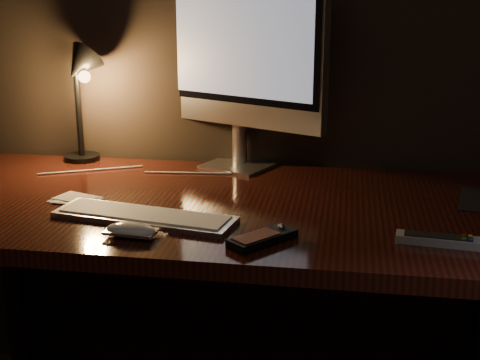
% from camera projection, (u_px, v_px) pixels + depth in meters
% --- Properties ---
extents(desk, '(1.60, 0.75, 0.75)m').
position_uv_depth(desk, '(222.00, 239.00, 1.78)').
color(desk, '#33110B').
rests_on(desk, ground).
extents(monitor, '(0.52, 0.26, 0.59)m').
position_uv_depth(monitor, '(238.00, 49.00, 1.89)').
color(monitor, silver).
rests_on(monitor, desk).
extents(keyboard, '(0.44, 0.19, 0.02)m').
position_uv_depth(keyboard, '(144.00, 216.00, 1.55)').
color(keyboard, silver).
rests_on(keyboard, desk).
extents(mouse, '(0.12, 0.07, 0.02)m').
position_uv_depth(mouse, '(131.00, 232.00, 1.44)').
color(mouse, white).
rests_on(mouse, desk).
extents(media_remote, '(0.14, 0.16, 0.03)m').
position_uv_depth(media_remote, '(263.00, 238.00, 1.41)').
color(media_remote, black).
rests_on(media_remote, desk).
extents(tv_remote, '(0.18, 0.06, 0.02)m').
position_uv_depth(tv_remote, '(438.00, 240.00, 1.40)').
color(tv_remote, '#95989B').
rests_on(tv_remote, desk).
extents(papers, '(0.13, 0.10, 0.01)m').
position_uv_depth(papers, '(76.00, 199.00, 1.68)').
color(papers, white).
rests_on(papers, desk).
extents(desk_lamp, '(0.18, 0.19, 0.37)m').
position_uv_depth(desk_lamp, '(80.00, 82.00, 1.96)').
color(desk_lamp, black).
rests_on(desk_lamp, desk).
extents(cable, '(0.57, 0.15, 0.01)m').
position_uv_depth(cable, '(140.00, 173.00, 1.92)').
color(cable, white).
rests_on(cable, desk).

